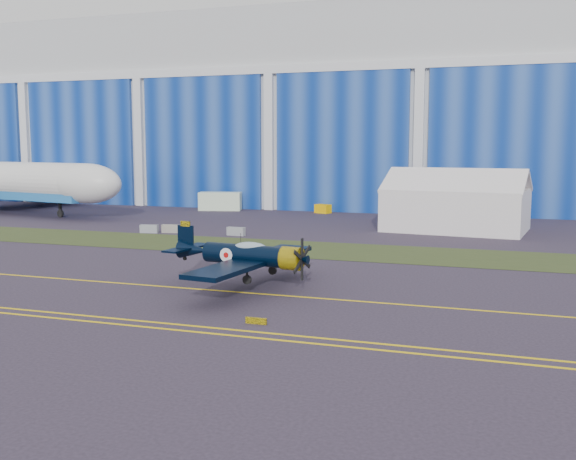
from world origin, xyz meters
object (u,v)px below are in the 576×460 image
(tent, at_px, (457,199))
(tug, at_px, (323,209))
(shipping_container, at_px, (220,201))
(warbird, at_px, (245,255))

(tent, distance_m, tug, 24.21)
(shipping_container, xyz_separation_m, tug, (15.63, 0.84, -0.72))
(tug, bearing_deg, shipping_container, -155.89)
(shipping_container, relative_size, tug, 2.89)
(tent, height_order, tug, tent)
(tent, xyz_separation_m, shipping_container, (-35.28, 13.00, -2.21))
(warbird, distance_m, tug, 51.42)
(tent, height_order, shipping_container, tent)
(shipping_container, distance_m, tug, 15.67)
(warbird, height_order, tug, warbird)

